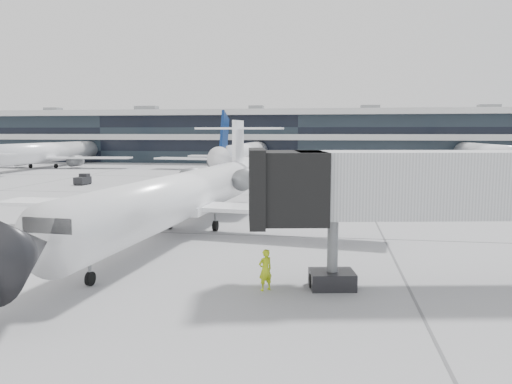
# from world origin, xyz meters

# --- Properties ---
(ground) EXTENTS (220.00, 220.00, 0.00)m
(ground) POSITION_xyz_m (0.00, 0.00, 0.00)
(ground) COLOR gray
(ground) RESTS_ON ground
(terminal) EXTENTS (170.00, 22.00, 10.00)m
(terminal) POSITION_xyz_m (0.00, 82.00, 5.00)
(terminal) COLOR black
(terminal) RESTS_ON ground
(bg_jet_left) EXTENTS (32.00, 40.00, 9.60)m
(bg_jet_left) POSITION_xyz_m (-45.00, 55.00, 0.00)
(bg_jet_left) COLOR white
(bg_jet_left) RESTS_ON ground
(bg_jet_center) EXTENTS (32.00, 40.00, 9.60)m
(bg_jet_center) POSITION_xyz_m (-8.00, 55.00, 0.00)
(bg_jet_center) COLOR white
(bg_jet_center) RESTS_ON ground
(bg_jet_right) EXTENTS (32.00, 40.00, 9.60)m
(bg_jet_right) POSITION_xyz_m (32.00, 55.00, 0.00)
(bg_jet_right) COLOR white
(bg_jet_right) RESTS_ON ground
(regional_jet) EXTENTS (26.14, 32.66, 7.54)m
(regional_jet) POSITION_xyz_m (-2.50, -0.10, 2.57)
(regional_jet) COLOR white
(regional_jet) RESTS_ON ground
(jet_bridge) EXTENTS (18.43, 6.46, 5.93)m
(jet_bridge) POSITION_xyz_m (13.40, -8.96, 4.32)
(jet_bridge) COLOR #AFB2B3
(jet_bridge) RESTS_ON ground
(ramp_worker) EXTENTS (0.75, 0.73, 1.73)m
(ramp_worker) POSITION_xyz_m (4.09, -10.84, 0.87)
(ramp_worker) COLOR #C2E117
(ramp_worker) RESTS_ON ground
(traffic_cone) EXTENTS (0.48, 0.48, 0.56)m
(traffic_cone) POSITION_xyz_m (-3.93, 6.23, 0.27)
(traffic_cone) COLOR orange
(traffic_cone) RESTS_ON ground
(far_tug) EXTENTS (1.42, 2.23, 1.37)m
(far_tug) POSITION_xyz_m (-23.82, 27.20, 0.61)
(far_tug) COLOR black
(far_tug) RESTS_ON ground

